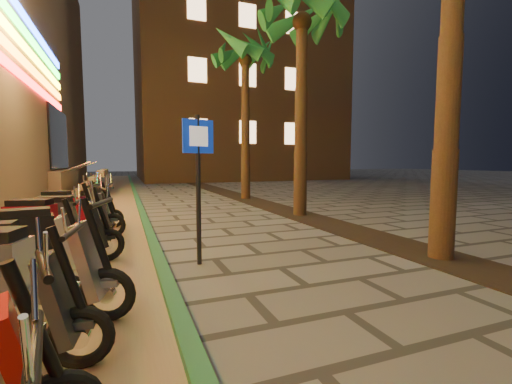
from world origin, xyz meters
name	(u,v)px	position (x,y,z in m)	size (l,w,h in m)	color
ground	(320,372)	(0.00, 0.00, 0.00)	(120.00, 120.00, 0.00)	#474442
parking_strip	(85,212)	(-2.60, 10.00, 0.01)	(3.40, 60.00, 0.01)	#8C7251
green_curb	(141,208)	(-0.90, 10.00, 0.05)	(0.18, 60.00, 0.10)	#225B35
planting_strip	(338,227)	(3.60, 5.00, 0.01)	(1.20, 40.00, 0.02)	black
apartment_block	(230,54)	(9.00, 32.00, 12.50)	(18.00, 16.06, 25.00)	brown
palm_c	(302,21)	(3.60, 7.00, 5.73)	(2.97, 3.02, 6.91)	#472D19
palm_d	(245,60)	(3.60, 12.00, 5.94)	(2.97, 3.02, 7.16)	#472D19
pedestrian_sign	(198,169)	(-0.30, 3.14, 1.53)	(0.51, 0.16, 2.36)	black
scooter_5	(14,272)	(-2.42, 1.73, 0.56)	(1.82, 0.88, 1.28)	black
scooter_6	(11,253)	(-2.73, 2.82, 0.51)	(1.64, 0.58, 1.17)	black
scooter_7	(47,235)	(-2.50, 3.67, 0.54)	(1.77, 0.81, 1.25)	black
scooter_8	(47,222)	(-2.72, 4.89, 0.55)	(1.78, 0.89, 1.26)	black
scooter_9	(70,216)	(-2.46, 5.76, 0.53)	(1.72, 0.60, 1.21)	black
scooter_10	(81,212)	(-2.36, 6.79, 0.46)	(1.51, 0.61, 1.06)	black
scooter_11	(68,206)	(-2.78, 7.77, 0.50)	(1.64, 0.76, 1.15)	black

